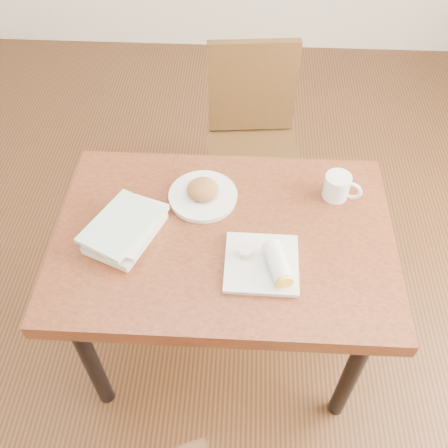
{
  "coord_description": "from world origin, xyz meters",
  "views": [
    {
      "loc": [
        0.06,
        -1.06,
        2.05
      ],
      "look_at": [
        0.0,
        0.0,
        0.8
      ],
      "focal_mm": 40.0,
      "sensor_mm": 36.0,
      "label": 1
    }
  ],
  "objects_px": {
    "table": "(224,250)",
    "plate_scone": "(203,194)",
    "chair_far": "(252,134)",
    "plate_burrito": "(266,263)",
    "book_stack": "(126,228)",
    "coffee_mug": "(338,186)"
  },
  "relations": [
    {
      "from": "table",
      "to": "plate_scone",
      "type": "xyz_separation_m",
      "value": [
        -0.08,
        0.16,
        0.11
      ]
    },
    {
      "from": "chair_far",
      "to": "plate_scone",
      "type": "height_order",
      "value": "chair_far"
    },
    {
      "from": "chair_far",
      "to": "plate_burrito",
      "type": "xyz_separation_m",
      "value": [
        0.05,
        -0.9,
        0.23
      ]
    },
    {
      "from": "table",
      "to": "book_stack",
      "type": "height_order",
      "value": "book_stack"
    },
    {
      "from": "coffee_mug",
      "to": "book_stack",
      "type": "bearing_deg",
      "value": -163.09
    },
    {
      "from": "plate_burrito",
      "to": "coffee_mug",
      "type": "bearing_deg",
      "value": 52.53
    },
    {
      "from": "table",
      "to": "plate_burrito",
      "type": "height_order",
      "value": "plate_burrito"
    },
    {
      "from": "chair_far",
      "to": "coffee_mug",
      "type": "height_order",
      "value": "chair_far"
    },
    {
      "from": "plate_burrito",
      "to": "book_stack",
      "type": "relative_size",
      "value": 0.75
    },
    {
      "from": "chair_far",
      "to": "coffee_mug",
      "type": "xyz_separation_m",
      "value": [
        0.3,
        -0.57,
        0.25
      ]
    },
    {
      "from": "plate_scone",
      "to": "book_stack",
      "type": "distance_m",
      "value": 0.3
    },
    {
      "from": "table",
      "to": "chair_far",
      "type": "bearing_deg",
      "value": 83.13
    },
    {
      "from": "table",
      "to": "coffee_mug",
      "type": "bearing_deg",
      "value": 26.62
    },
    {
      "from": "plate_burrito",
      "to": "book_stack",
      "type": "height_order",
      "value": "plate_burrito"
    },
    {
      "from": "table",
      "to": "book_stack",
      "type": "bearing_deg",
      "value": -176.24
    },
    {
      "from": "plate_burrito",
      "to": "book_stack",
      "type": "bearing_deg",
      "value": 166.53
    },
    {
      "from": "plate_scone",
      "to": "coffee_mug",
      "type": "height_order",
      "value": "coffee_mug"
    },
    {
      "from": "plate_scone",
      "to": "plate_burrito",
      "type": "distance_m",
      "value": 0.37
    },
    {
      "from": "plate_scone",
      "to": "book_stack",
      "type": "height_order",
      "value": "plate_scone"
    },
    {
      "from": "plate_scone",
      "to": "book_stack",
      "type": "relative_size",
      "value": 0.78
    },
    {
      "from": "table",
      "to": "plate_burrito",
      "type": "distance_m",
      "value": 0.22
    },
    {
      "from": "table",
      "to": "coffee_mug",
      "type": "relative_size",
      "value": 8.61
    }
  ]
}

